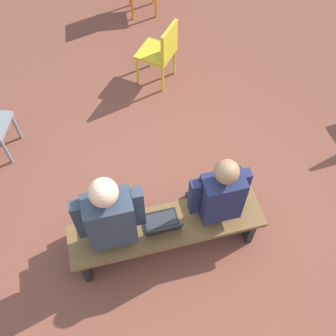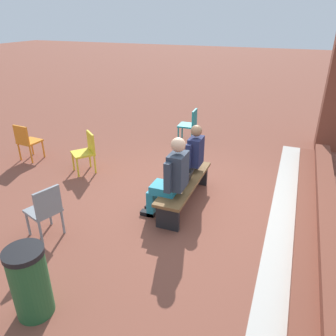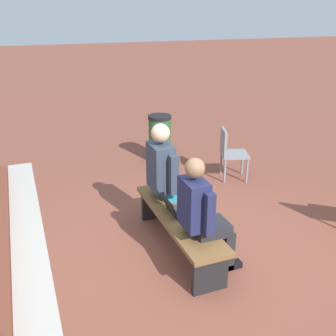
{
  "view_description": "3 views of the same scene",
  "coord_description": "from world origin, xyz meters",
  "px_view_note": "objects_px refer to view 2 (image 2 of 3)",
  "views": [
    {
      "loc": [
        0.53,
        1.53,
        3.7
      ],
      "look_at": [
        0.09,
        -0.23,
        1.04
      ],
      "focal_mm": 42.0,
      "sensor_mm": 36.0,
      "label": 1
    },
    {
      "loc": [
        4.86,
        1.53,
        3.04
      ],
      "look_at": [
        0.1,
        -0.34,
        0.62
      ],
      "focal_mm": 35.0,
      "sensor_mm": 36.0,
      "label": 2
    },
    {
      "loc": [
        -3.46,
        1.53,
        2.62
      ],
      "look_at": [
        0.72,
        -0.1,
        0.8
      ],
      "focal_mm": 42.0,
      "sensor_mm": 36.0,
      "label": 3
    }
  ],
  "objects_px": {
    "laptop": "(185,180)",
    "plastic_chair_far_right": "(27,140)",
    "person_adult": "(171,177)",
    "plastic_chair_mid_courtyard": "(45,209)",
    "litter_bin": "(30,282)",
    "bench": "(185,186)",
    "plastic_chair_by_pillar": "(86,150)",
    "plastic_chair_near_bench_left": "(190,123)",
    "person_student": "(190,157)"
  },
  "relations": [
    {
      "from": "laptop",
      "to": "plastic_chair_mid_courtyard",
      "type": "relative_size",
      "value": 0.38
    },
    {
      "from": "plastic_chair_mid_courtyard",
      "to": "litter_bin",
      "type": "relative_size",
      "value": 0.98
    },
    {
      "from": "person_student",
      "to": "litter_bin",
      "type": "bearing_deg",
      "value": -12.68
    },
    {
      "from": "bench",
      "to": "person_student",
      "type": "distance_m",
      "value": 0.59
    },
    {
      "from": "plastic_chair_mid_courtyard",
      "to": "plastic_chair_far_right",
      "type": "bearing_deg",
      "value": -132.61
    },
    {
      "from": "bench",
      "to": "plastic_chair_near_bench_left",
      "type": "bearing_deg",
      "value": -163.7
    },
    {
      "from": "plastic_chair_mid_courtyard",
      "to": "plastic_chair_far_right",
      "type": "distance_m",
      "value": 3.15
    },
    {
      "from": "bench",
      "to": "plastic_chair_far_right",
      "type": "height_order",
      "value": "plastic_chair_far_right"
    },
    {
      "from": "person_student",
      "to": "plastic_chair_mid_courtyard",
      "type": "height_order",
      "value": "person_student"
    },
    {
      "from": "plastic_chair_by_pillar",
      "to": "litter_bin",
      "type": "bearing_deg",
      "value": 24.81
    },
    {
      "from": "laptop",
      "to": "plastic_chair_far_right",
      "type": "distance_m",
      "value": 3.95
    },
    {
      "from": "person_adult",
      "to": "plastic_chair_far_right",
      "type": "distance_m",
      "value": 3.96
    },
    {
      "from": "plastic_chair_by_pillar",
      "to": "plastic_chair_mid_courtyard",
      "type": "bearing_deg",
      "value": 19.33
    },
    {
      "from": "plastic_chair_far_right",
      "to": "laptop",
      "type": "bearing_deg",
      "value": 81.81
    },
    {
      "from": "plastic_chair_near_bench_left",
      "to": "person_student",
      "type": "bearing_deg",
      "value": 17.77
    },
    {
      "from": "plastic_chair_near_bench_left",
      "to": "plastic_chair_mid_courtyard",
      "type": "relative_size",
      "value": 1.0
    },
    {
      "from": "person_student",
      "to": "plastic_chair_mid_courtyard",
      "type": "distance_m",
      "value": 2.58
    },
    {
      "from": "plastic_chair_by_pillar",
      "to": "plastic_chair_far_right",
      "type": "xyz_separation_m",
      "value": [
        -0.0,
        -1.57,
        0.0
      ]
    },
    {
      "from": "person_adult",
      "to": "plastic_chair_mid_courtyard",
      "type": "relative_size",
      "value": 1.66
    },
    {
      "from": "person_adult",
      "to": "plastic_chair_mid_courtyard",
      "type": "bearing_deg",
      "value": -52.91
    },
    {
      "from": "plastic_chair_by_pillar",
      "to": "plastic_chair_mid_courtyard",
      "type": "relative_size",
      "value": 1.0
    },
    {
      "from": "plastic_chair_by_pillar",
      "to": "plastic_chair_near_bench_left",
      "type": "height_order",
      "value": "same"
    },
    {
      "from": "plastic_chair_near_bench_left",
      "to": "litter_bin",
      "type": "bearing_deg",
      "value": 0.84
    },
    {
      "from": "person_student",
      "to": "litter_bin",
      "type": "xyz_separation_m",
      "value": [
        3.26,
        -0.73,
        -0.27
      ]
    },
    {
      "from": "plastic_chair_by_pillar",
      "to": "litter_bin",
      "type": "xyz_separation_m",
      "value": [
        3.31,
        1.53,
        -0.05
      ]
    },
    {
      "from": "laptop",
      "to": "plastic_chair_near_bench_left",
      "type": "distance_m",
      "value": 3.19
    },
    {
      "from": "plastic_chair_by_pillar",
      "to": "litter_bin",
      "type": "height_order",
      "value": "litter_bin"
    },
    {
      "from": "plastic_chair_near_bench_left",
      "to": "bench",
      "type": "bearing_deg",
      "value": 16.3
    },
    {
      "from": "person_student",
      "to": "laptop",
      "type": "bearing_deg",
      "value": 8.57
    },
    {
      "from": "person_adult",
      "to": "plastic_chair_by_pillar",
      "type": "height_order",
      "value": "person_adult"
    },
    {
      "from": "bench",
      "to": "person_student",
      "type": "relative_size",
      "value": 1.38
    },
    {
      "from": "bench",
      "to": "plastic_chair_by_pillar",
      "type": "xyz_separation_m",
      "value": [
        -0.51,
        -2.33,
        0.13
      ]
    },
    {
      "from": "bench",
      "to": "plastic_chair_by_pillar",
      "type": "relative_size",
      "value": 2.14
    },
    {
      "from": "plastic_chair_far_right",
      "to": "person_adult",
      "type": "bearing_deg",
      "value": 75.46
    },
    {
      "from": "bench",
      "to": "litter_bin",
      "type": "xyz_separation_m",
      "value": [
        2.79,
        -0.8,
        0.08
      ]
    },
    {
      "from": "person_adult",
      "to": "litter_bin",
      "type": "height_order",
      "value": "person_adult"
    },
    {
      "from": "person_adult",
      "to": "plastic_chair_by_pillar",
      "type": "bearing_deg",
      "value": -113.66
    },
    {
      "from": "plastic_chair_far_right",
      "to": "person_student",
      "type": "bearing_deg",
      "value": 89.24
    },
    {
      "from": "litter_bin",
      "to": "person_adult",
      "type": "bearing_deg",
      "value": 162.57
    },
    {
      "from": "plastic_chair_by_pillar",
      "to": "plastic_chair_near_bench_left",
      "type": "bearing_deg",
      "value": 150.05
    },
    {
      "from": "bench",
      "to": "plastic_chair_near_bench_left",
      "type": "distance_m",
      "value": 3.15
    },
    {
      "from": "plastic_chair_by_pillar",
      "to": "plastic_chair_near_bench_left",
      "type": "distance_m",
      "value": 2.89
    },
    {
      "from": "person_adult",
      "to": "plastic_chair_near_bench_left",
      "type": "relative_size",
      "value": 1.66
    },
    {
      "from": "plastic_chair_near_bench_left",
      "to": "litter_bin",
      "type": "distance_m",
      "value": 5.81
    },
    {
      "from": "plastic_chair_mid_courtyard",
      "to": "litter_bin",
      "type": "distance_m",
      "value": 1.41
    },
    {
      "from": "bench",
      "to": "person_adult",
      "type": "xyz_separation_m",
      "value": [
        0.47,
        -0.07,
        0.39
      ]
    },
    {
      "from": "laptop",
      "to": "plastic_chair_mid_courtyard",
      "type": "height_order",
      "value": "plastic_chair_mid_courtyard"
    },
    {
      "from": "person_student",
      "to": "person_adult",
      "type": "relative_size",
      "value": 0.93
    },
    {
      "from": "laptop",
      "to": "litter_bin",
      "type": "bearing_deg",
      "value": -16.43
    },
    {
      "from": "person_adult",
      "to": "plastic_chair_far_right",
      "type": "bearing_deg",
      "value": -104.54
    }
  ]
}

